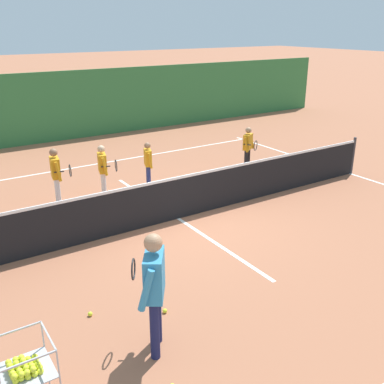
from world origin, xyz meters
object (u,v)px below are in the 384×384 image
student_0 (56,171)px  tennis_ball_1 (165,311)px  tennis_net (178,197)px  instructor (154,283)px  student_1 (103,166)px  ball_cart (24,369)px  student_2 (148,161)px  tennis_ball_3 (90,314)px  student_3 (248,145)px

student_0 → tennis_ball_1: (-0.02, -5.04, -0.79)m
tennis_net → instructor: (-2.43, -3.41, 0.50)m
student_0 → student_1: student_0 is taller
tennis_net → tennis_ball_1: bearing=-124.8°
student_0 → ball_cart: 6.18m
student_0 → student_2: 2.35m
ball_cart → tennis_ball_3: bearing=47.2°
student_1 → student_3: 4.32m
student_1 → tennis_ball_3: bearing=-115.3°
student_3 → student_1: bearing=176.4°
instructor → student_3: instructor is taller
student_0 → ball_cart: student_0 is taller
instructor → tennis_ball_1: instructor is taller
tennis_ball_1 → tennis_ball_3: same height
student_0 → tennis_ball_3: (-0.98, -4.51, -0.79)m
tennis_net → ball_cart: 5.41m
instructor → tennis_net: bearing=54.6°
tennis_net → student_1: (-0.83, 2.12, 0.29)m
tennis_net → instructor: 4.22m
student_3 → tennis_ball_1: student_3 is taller
tennis_ball_1 → tennis_net: bearing=55.2°
tennis_net → tennis_ball_3: 3.71m
tennis_net → student_3: (3.49, 1.84, 0.27)m
tennis_net → student_3: bearing=27.9°
student_1 → tennis_ball_1: student_1 is taller
instructor → student_3: (5.91, 5.25, -0.24)m
instructor → student_2: (2.85, 5.56, -0.28)m
tennis_net → ball_cart: bearing=-139.0°
tennis_net → tennis_ball_3: tennis_net is taller
student_0 → tennis_ball_3: student_0 is taller
student_1 → tennis_net: bearing=-68.7°
ball_cart → tennis_ball_3: (1.18, 1.28, -0.56)m
student_2 → tennis_ball_3: (-3.32, -4.43, -0.69)m
student_0 → student_2: student_0 is taller
student_0 → student_2: (2.34, -0.08, -0.10)m
student_3 → tennis_ball_1: bearing=-139.5°
student_2 → tennis_ball_1: bearing=-115.5°
student_1 → ball_cart: size_ratio=1.46×
student_2 → tennis_ball_1: (-2.37, -4.96, -0.69)m
student_1 → ball_cart: bearing=-119.9°
student_2 → ball_cart: size_ratio=1.34×
student_1 → student_3: student_1 is taller
student_1 → tennis_ball_3: 4.91m
student_2 → student_3: bearing=-5.8°
tennis_ball_1 → student_0: bearing=89.8°
student_1 → student_2: bearing=1.7°
student_1 → student_3: size_ratio=1.03×
instructor → student_1: size_ratio=1.28×
student_1 → student_0: bearing=173.9°
student_1 → tennis_ball_3: student_1 is taller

